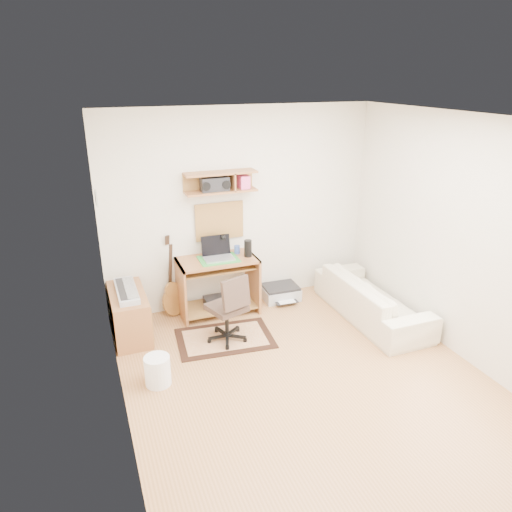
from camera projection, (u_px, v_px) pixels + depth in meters
name	position (u px, v px, depth m)	size (l,w,h in m)	color
floor	(306.00, 378.00, 4.94)	(3.60, 4.00, 0.01)	#B07A49
ceiling	(317.00, 118.00, 3.99)	(3.60, 4.00, 0.01)	white
back_wall	(241.00, 208.00, 6.21)	(3.60, 0.01, 2.60)	beige
left_wall	(112.00, 292.00, 3.87)	(0.01, 4.00, 2.60)	beige
right_wall	(462.00, 239.00, 5.07)	(0.01, 4.00, 2.60)	beige
wall_shelf	(221.00, 182.00, 5.85)	(0.90, 0.25, 0.26)	#9B6137
cork_board	(219.00, 221.00, 6.14)	(0.64, 0.03, 0.49)	tan
wall_photo	(96.00, 198.00, 5.02)	(0.02, 0.20, 0.15)	#4C8CBF
desk	(218.00, 286.00, 6.16)	(1.00, 0.55, 0.75)	#9B6137
laptop	(218.00, 249.00, 5.96)	(0.37, 0.37, 0.29)	silver
speaker	(248.00, 248.00, 6.08)	(0.10, 0.10, 0.22)	black
desk_lamp	(226.00, 244.00, 6.15)	(0.09, 0.09, 0.27)	black
pencil_cup	(237.00, 250.00, 6.20)	(0.08, 0.08, 0.11)	#3550A1
boombox	(215.00, 184.00, 5.83)	(0.35, 0.16, 0.18)	black
rug	(225.00, 338.00, 5.66)	(1.12, 0.75, 0.01)	beige
task_chair	(226.00, 307.00, 5.48)	(0.44, 0.44, 0.86)	#372920
cabinet	(129.00, 314.00, 5.66)	(0.40, 0.90, 0.55)	#9B6137
music_keyboard	(127.00, 291.00, 5.55)	(0.22, 0.72, 0.06)	#B2B5BA
guitar	(171.00, 277.00, 6.03)	(0.28, 0.18, 1.07)	#A87133
waste_basket	(158.00, 371.00, 4.79)	(0.26, 0.26, 0.31)	white
printer	(280.00, 293.00, 6.64)	(0.49, 0.38, 0.19)	#A5A8AA
sofa	(372.00, 292.00, 6.05)	(1.80, 0.53, 0.70)	beige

